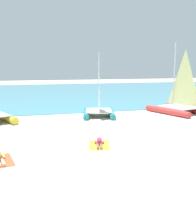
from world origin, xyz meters
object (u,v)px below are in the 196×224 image
Objects in this scene: sailboat_teal at (99,107)px; towel_middle at (99,145)px; towel_left at (0,161)px; sailboat_red at (178,103)px; sunbather_middle at (99,142)px.

sailboat_teal is 2.78× the size of towel_middle.
sailboat_red is at bearing 30.77° from towel_left.
sunbather_middle is (0.02, 0.06, 0.13)m from towel_middle.
sailboat_red is at bearing 38.31° from towel_middle.
sunbather_middle is (-2.33, -8.11, -0.65)m from sailboat_teal.
sailboat_teal is at bearing 73.95° from towel_middle.
sunbather_middle is at bearing 74.51° from towel_middle.
sailboat_red is at bearing 9.53° from sailboat_teal.
towel_left is at bearing -167.58° from towel_middle.
sailboat_red is 3.30× the size of towel_left.
sailboat_red reaches higher than sunbather_middle.
towel_left and towel_middle have the same top height.
towel_middle is 0.14m from sunbather_middle.
towel_left is 1.23× the size of sunbather_middle.
sailboat_teal is 8.54m from towel_middle.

